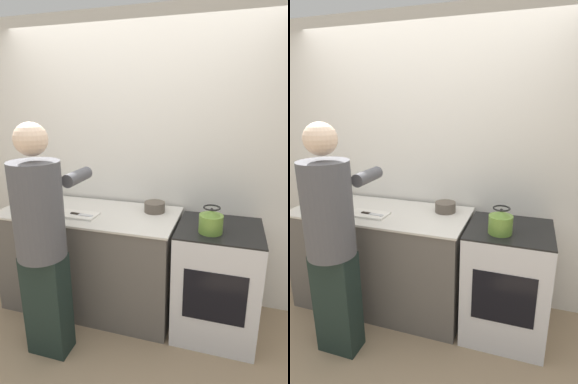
% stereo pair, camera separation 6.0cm
% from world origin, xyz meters
% --- Properties ---
extents(ground_plane, '(12.00, 12.00, 0.00)m').
position_xyz_m(ground_plane, '(0.00, 0.00, 0.00)').
color(ground_plane, '#997F60').
extents(wall_back, '(8.00, 0.05, 2.60)m').
position_xyz_m(wall_back, '(0.00, 0.74, 1.30)').
color(wall_back, silver).
rests_on(wall_back, ground_plane).
extents(counter, '(1.57, 0.70, 0.92)m').
position_xyz_m(counter, '(-0.34, 0.34, 0.46)').
color(counter, '#5B5651').
rests_on(counter, ground_plane).
extents(oven, '(0.64, 0.59, 0.92)m').
position_xyz_m(oven, '(0.79, 0.29, 0.46)').
color(oven, silver).
rests_on(oven, ground_plane).
extents(person, '(0.38, 0.62, 1.72)m').
position_xyz_m(person, '(-0.39, -0.27, 0.93)').
color(person, black).
rests_on(person, ground_plane).
extents(cutting_board, '(0.33, 0.18, 0.02)m').
position_xyz_m(cutting_board, '(-0.37, 0.21, 0.93)').
color(cutting_board, silver).
rests_on(cutting_board, counter).
extents(knife, '(0.21, 0.05, 0.01)m').
position_xyz_m(knife, '(-0.34, 0.20, 0.94)').
color(knife, silver).
rests_on(knife, cutting_board).
extents(kettle, '(0.18, 0.18, 0.20)m').
position_xyz_m(kettle, '(0.72, 0.18, 1.00)').
color(kettle, olive).
rests_on(kettle, oven).
extents(bowl_prep, '(0.18, 0.18, 0.09)m').
position_xyz_m(bowl_prep, '(0.22, 0.49, 0.96)').
color(bowl_prep, brown).
rests_on(bowl_prep, counter).
extents(canister_jar, '(0.14, 0.14, 0.14)m').
position_xyz_m(canister_jar, '(-0.97, 0.57, 0.99)').
color(canister_jar, '#756047').
rests_on(canister_jar, counter).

